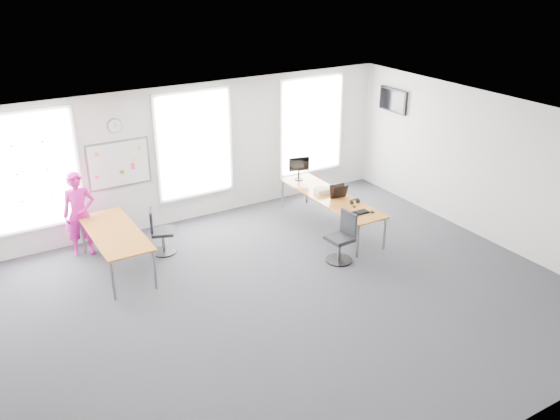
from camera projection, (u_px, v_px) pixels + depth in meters
floor at (276, 303)px, 10.09m from camera, size 10.00×10.00×0.00m
ceiling at (276, 132)px, 8.89m from camera, size 10.00×10.00×0.00m
wall_back at (181, 155)px, 12.63m from camera, size 10.00×0.00×10.00m
wall_front at (466, 358)px, 6.34m from camera, size 10.00×0.00×10.00m
wall_right at (491, 169)px, 11.84m from camera, size 0.00×10.00×10.00m
window_left at (32, 171)px, 11.12m from camera, size 1.60×0.06×2.20m
window_mid at (194, 145)px, 12.67m from camera, size 1.60×0.06×2.20m
window_right at (311, 125)px, 14.08m from camera, size 1.60×0.06×2.20m
desk_right at (330, 198)px, 12.60m from camera, size 0.79×2.94×0.72m
desk_left at (115, 235)px, 10.86m from camera, size 0.86×2.15×0.79m
chair_right at (342, 240)px, 11.32m from camera, size 0.53×0.53×0.99m
chair_left at (160, 234)px, 11.61m from camera, size 0.54×0.54×0.93m
person at (80, 214)px, 11.41m from camera, size 0.69×0.53×1.70m
whiteboard at (119, 164)px, 11.96m from camera, size 1.20×0.03×0.90m
wall_clock at (115, 126)px, 11.63m from camera, size 0.30×0.04×0.30m
tv at (393, 100)px, 13.85m from camera, size 0.06×0.90×0.55m
keyboard at (357, 213)px, 11.74m from camera, size 0.50×0.19×0.02m
mouse at (372, 212)px, 11.78m from camera, size 0.09×0.13×0.04m
lens_cap at (355, 207)px, 12.05m from camera, size 0.07×0.07×0.01m
headphones at (355, 202)px, 12.19m from camera, size 0.20×0.10×0.11m
laptop_sleeve at (339, 191)px, 12.46m from camera, size 0.36×0.22×0.29m
paper_stack at (322, 191)px, 12.73m from camera, size 0.33×0.26×0.11m
monitor at (299, 166)px, 13.38m from camera, size 0.47×0.20×0.54m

